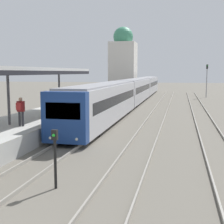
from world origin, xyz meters
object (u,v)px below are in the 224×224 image
(person_on_platform, at_px, (21,109))
(train_near, at_px, (134,90))
(signal_post_near, at_px, (55,153))
(signal_mast_far, at_px, (207,77))

(person_on_platform, relative_size, train_near, 0.03)
(train_near, xyz_separation_m, signal_post_near, (1.81, -31.42, -0.47))
(signal_post_near, height_order, signal_mast_far, signal_mast_far)
(train_near, height_order, signal_post_near, train_near)
(train_near, relative_size, signal_mast_far, 9.78)
(person_on_platform, height_order, signal_post_near, person_on_platform)
(person_on_platform, height_order, signal_mast_far, signal_mast_far)
(signal_post_near, bearing_deg, person_on_platform, 127.04)
(person_on_platform, distance_m, train_near, 25.39)
(person_on_platform, bearing_deg, signal_post_near, -52.96)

